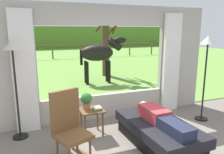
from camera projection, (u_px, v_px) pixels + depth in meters
name	position (u px, v px, depth m)	size (l,w,h in m)	color
back_wall_with_window	(105.00, 64.00, 4.92)	(5.20, 0.12, 2.55)	#ADA599
curtain_panel_left	(24.00, 73.00, 4.22)	(0.44, 0.10, 2.40)	silver
curtain_panel_right	(171.00, 63.00, 5.40)	(0.44, 0.10, 2.40)	silver
outdoor_pasture_lawn	(54.00, 59.00, 15.14)	(36.00, 21.68, 0.02)	olive
distant_hill_ridge	(43.00, 38.00, 23.87)	(36.00, 2.00, 2.40)	#537B29
recliner_sofa	(158.00, 133.00, 3.89)	(0.97, 1.74, 0.42)	black
reclining_person	(160.00, 118.00, 3.78)	(0.37, 1.43, 0.22)	#B23338
rocking_chair	(69.00, 127.00, 3.35)	(0.67, 0.80, 1.12)	brown
side_table	(92.00, 114.00, 4.20)	(0.44, 0.44, 0.52)	brown
potted_plant	(86.00, 100.00, 4.17)	(0.22, 0.22, 0.32)	#9E6042
book_stack	(97.00, 108.00, 4.15)	(0.18, 0.15, 0.06)	#337247
floor_lamp_left	(13.00, 60.00, 3.86)	(0.32, 0.32, 1.85)	black
floor_lamp_right	(207.00, 53.00, 4.70)	(0.32, 0.32, 1.89)	black
horse	(99.00, 53.00, 8.18)	(1.82, 0.64, 1.73)	black
pasture_tree	(106.00, 44.00, 9.48)	(1.26, 1.26, 2.95)	#4C3823
pasture_fence_line	(52.00, 48.00, 15.30)	(16.10, 0.10, 1.10)	brown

